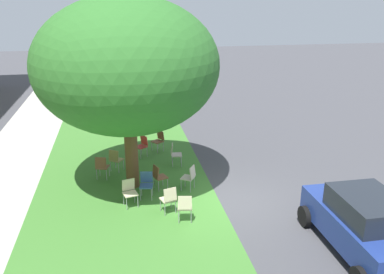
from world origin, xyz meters
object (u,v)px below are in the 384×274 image
at_px(chair_3, 116,159).
at_px(chair_4, 159,175).
at_px(chair_1, 146,183).
at_px(chair_5, 175,153).
at_px(street_tree, 127,66).
at_px(chair_9, 169,198).
at_px(chair_2, 159,139).
at_px(chair_10, 190,176).
at_px(chair_6, 102,166).
at_px(chair_8, 142,144).
at_px(chair_0, 130,191).
at_px(parked_car, 363,223).
at_px(chair_7, 185,206).

bearing_deg(chair_3, chair_4, -141.30).
distance_m(chair_1, chair_5, 2.77).
height_order(street_tree, chair_9, street_tree).
distance_m(chair_2, chair_10, 3.91).
relative_size(chair_6, chair_8, 1.00).
height_order(chair_1, chair_6, same).
distance_m(street_tree, chair_6, 3.91).
bearing_deg(chair_9, chair_0, 58.47).
relative_size(street_tree, chair_5, 7.26).
xyz_separation_m(chair_9, parked_car, (-2.84, -4.63, 0.32)).
height_order(chair_2, chair_9, same).
xyz_separation_m(chair_3, chair_8, (1.34, -1.08, 0.00)).
height_order(chair_3, parked_car, parked_car).
relative_size(chair_6, chair_7, 1.00).
relative_size(chair_10, parked_car, 0.24).
bearing_deg(parked_car, chair_10, 41.05).
bearing_deg(chair_6, chair_2, -43.47).
distance_m(chair_2, chair_8, 0.88).
xyz_separation_m(chair_10, parked_car, (-4.28, -3.73, 0.32)).
bearing_deg(chair_0, chair_9, -121.53).
bearing_deg(chair_5, chair_0, 147.61).
height_order(chair_1, chair_8, same).
xyz_separation_m(chair_1, chair_5, (2.45, -1.29, 0.00)).
bearing_deg(chair_1, parked_car, -127.59).
bearing_deg(chair_4, chair_8, 6.34).
bearing_deg(street_tree, chair_9, -154.45).
distance_m(chair_3, chair_10, 3.19).
bearing_deg(chair_3, parked_car, -135.51).
bearing_deg(chair_7, chair_5, -4.13).
relative_size(chair_4, chair_7, 1.00).
bearing_deg(chair_0, chair_6, 22.69).
xyz_separation_m(street_tree, chair_0, (-1.38, 0.16, -3.68)).
distance_m(chair_1, chair_3, 2.49).
relative_size(chair_2, chair_5, 1.00).
distance_m(chair_2, chair_7, 5.87).
bearing_deg(chair_4, chair_6, 58.24).
relative_size(street_tree, chair_6, 7.26).
xyz_separation_m(street_tree, chair_10, (-0.64, -1.89, -3.68)).
bearing_deg(chair_8, chair_9, -174.29).
distance_m(chair_10, parked_car, 5.69).
distance_m(chair_5, chair_8, 1.67).
bearing_deg(chair_2, chair_8, 123.91).
bearing_deg(chair_10, chair_3, 50.61).
bearing_deg(parked_car, chair_8, 33.75).
distance_m(chair_0, chair_1, 0.73).
distance_m(chair_8, chair_10, 3.64).
xyz_separation_m(chair_6, parked_car, (-5.71, -6.68, 0.32)).
bearing_deg(chair_4, chair_1, 137.79).
height_order(chair_4, parked_car, parked_car).
relative_size(chair_0, chair_8, 1.00).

